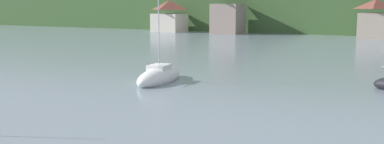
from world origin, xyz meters
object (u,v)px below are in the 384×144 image
(shore_building_west, at_px, (169,16))
(shore_building_westcentral, at_px, (228,13))
(sailboat_far_1, at_px, (159,77))
(shore_building_central, at_px, (375,19))

(shore_building_west, distance_m, shore_building_westcentral, 14.67)
(sailboat_far_1, bearing_deg, shore_building_central, -16.59)
(shore_building_west, bearing_deg, sailboat_far_1, -59.48)
(sailboat_far_1, bearing_deg, shore_building_westcentral, 11.26)
(shore_building_west, relative_size, shore_building_central, 1.00)
(shore_building_westcentral, relative_size, shore_building_central, 1.29)
(shore_building_westcentral, height_order, shore_building_central, shore_building_westcentral)
(shore_building_westcentral, bearing_deg, shore_building_central, -0.71)
(shore_building_west, height_order, sailboat_far_1, sailboat_far_1)
(shore_building_westcentral, distance_m, shore_building_central, 29.29)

